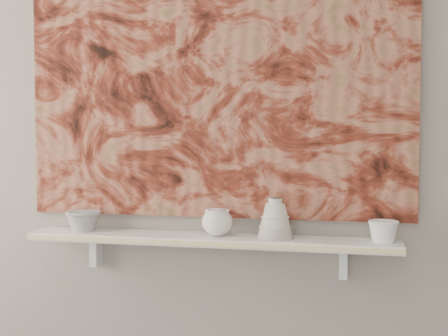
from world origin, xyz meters
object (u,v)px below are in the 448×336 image
(painting, at_px, (215,74))
(bell_vessel, at_px, (275,218))
(shelf, at_px, (210,240))
(bowl_grey, at_px, (83,221))
(cup_cream, at_px, (217,222))
(bowl_white, at_px, (383,231))

(painting, xyz_separation_m, bell_vessel, (0.25, -0.08, -0.54))
(shelf, xyz_separation_m, bowl_grey, (-0.51, 0.00, 0.06))
(cup_cream, distance_m, bell_vessel, 0.22)
(painting, xyz_separation_m, bowl_grey, (-0.51, -0.08, -0.57))
(bowl_white, bearing_deg, bell_vessel, 180.00)
(bell_vessel, bearing_deg, painting, 161.87)
(bowl_grey, xyz_separation_m, bowl_white, (1.14, 0.00, -0.00))
(shelf, distance_m, bowl_grey, 0.51)
(painting, height_order, bell_vessel, painting)
(bowl_grey, bearing_deg, bowl_white, 0.00)
(bell_vessel, height_order, bowl_white, bell_vessel)
(shelf, xyz_separation_m, bell_vessel, (0.25, 0.00, 0.09))
(cup_cream, bearing_deg, bowl_white, 0.00)
(cup_cream, distance_m, bowl_white, 0.60)
(bell_vessel, relative_size, bowl_white, 1.37)
(bowl_grey, distance_m, bowl_white, 1.14)
(cup_cream, height_order, bowl_white, cup_cream)
(shelf, bearing_deg, painting, 90.00)
(painting, distance_m, bell_vessel, 0.60)
(shelf, xyz_separation_m, bowl_white, (0.63, 0.00, 0.05))
(painting, distance_m, cup_cream, 0.56)
(shelf, relative_size, bell_vessel, 9.53)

